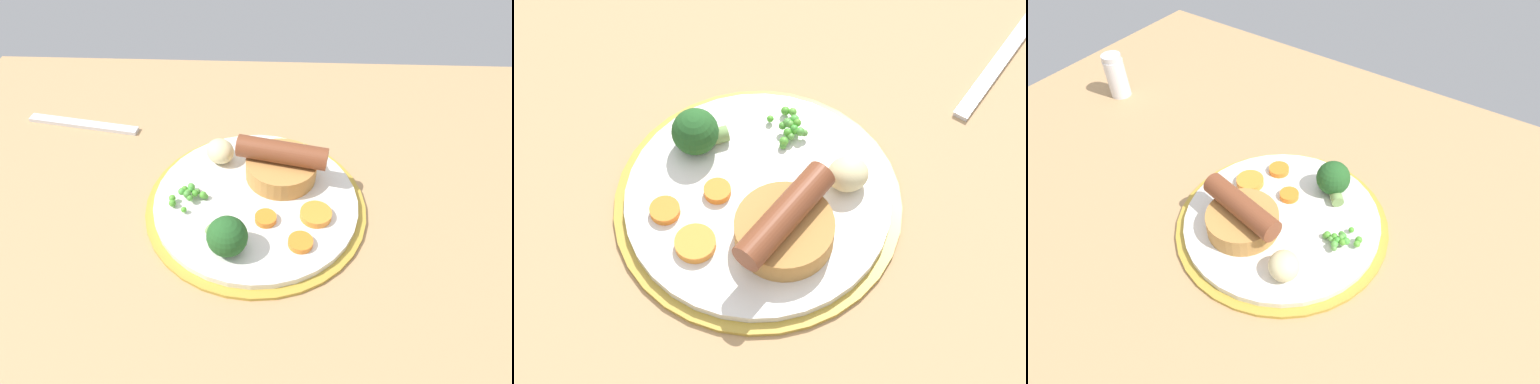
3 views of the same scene
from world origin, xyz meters
TOP-DOWN VIEW (x-y plane):
  - dining_table at (0.00, 0.00)cm, footprint 110.00×80.00cm
  - dinner_plate at (-4.65, 2.88)cm, footprint 28.69×28.69cm
  - sausage_pudding at (-1.42, 7.26)cm, footprint 12.18×9.50cm
  - pea_pile at (-13.27, 2.42)cm, footprint 4.95×4.33cm
  - broccoli_floret_near at (-7.63, -5.41)cm, footprint 5.30×5.40cm
  - potato_chunk_0 at (-9.90, 10.20)cm, footprint 5.49×5.56cm
  - carrot_slice_0 at (2.94, -0.41)cm, footprint 4.47×4.47cm
  - carrot_slice_1 at (0.92, -4.44)cm, footprint 4.06×4.06cm
  - carrot_slice_3 at (-3.27, -0.87)cm, footprint 3.79×3.79cm
  - fork at (-32.60, 19.05)cm, footprint 18.02×4.48cm

SIDE VIEW (x-z plane):
  - dining_table at x=0.00cm, z-range 0.00..3.00cm
  - fork at x=-32.60cm, z-range 3.00..3.60cm
  - dinner_plate at x=-4.65cm, z-range 2.87..4.27cm
  - carrot_slice_1 at x=0.92cm, z-range 4.40..5.22cm
  - carrot_slice_3 at x=-3.27cm, z-range 4.40..5.24cm
  - carrot_slice_0 at x=2.94cm, z-range 4.40..5.32cm
  - pea_pile at x=-13.27cm, z-range 4.49..6.24cm
  - potato_chunk_0 at x=-9.90cm, z-range 4.40..7.64cm
  - sausage_pudding at x=-1.42cm, z-range 3.78..9.50cm
  - broccoli_floret_near at x=-7.63cm, z-range 4.33..9.12cm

